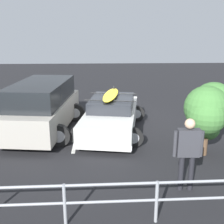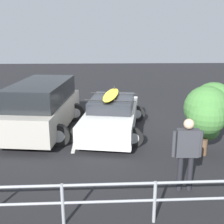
{
  "view_description": "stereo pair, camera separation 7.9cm",
  "coord_description": "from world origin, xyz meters",
  "px_view_note": "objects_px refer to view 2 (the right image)",
  "views": [
    {
      "loc": [
        0.52,
        10.73,
        3.76
      ],
      "look_at": [
        0.09,
        1.19,
        0.95
      ],
      "focal_mm": 45.0,
      "sensor_mm": 36.0,
      "label": 1
    },
    {
      "loc": [
        0.44,
        10.74,
        3.76
      ],
      "look_at": [
        0.09,
        1.19,
        0.95
      ],
      "focal_mm": 45.0,
      "sensor_mm": 36.0,
      "label": 2
    }
  ],
  "objects_px": {
    "sedan_car": "(112,115)",
    "suv_car": "(43,107)",
    "bush_near_left": "(209,109)",
    "person_bystander": "(187,148)"
  },
  "relations": [
    {
      "from": "sedan_car",
      "to": "suv_car",
      "type": "height_order",
      "value": "suv_car"
    },
    {
      "from": "bush_near_left",
      "to": "sedan_car",
      "type": "bearing_deg",
      "value": -36.87
    },
    {
      "from": "bush_near_left",
      "to": "suv_car",
      "type": "bearing_deg",
      "value": -22.27
    },
    {
      "from": "person_bystander",
      "to": "suv_car",
      "type": "bearing_deg",
      "value": -45.42
    },
    {
      "from": "sedan_car",
      "to": "suv_car",
      "type": "distance_m",
      "value": 2.62
    },
    {
      "from": "sedan_car",
      "to": "bush_near_left",
      "type": "height_order",
      "value": "bush_near_left"
    },
    {
      "from": "sedan_car",
      "to": "suv_car",
      "type": "xyz_separation_m",
      "value": [
        2.6,
        -0.09,
        0.35
      ]
    },
    {
      "from": "suv_car",
      "to": "person_bystander",
      "type": "distance_m",
      "value": 6.02
    },
    {
      "from": "suv_car",
      "to": "sedan_car",
      "type": "bearing_deg",
      "value": 178.04
    },
    {
      "from": "sedan_car",
      "to": "person_bystander",
      "type": "relative_size",
      "value": 2.6
    }
  ]
}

